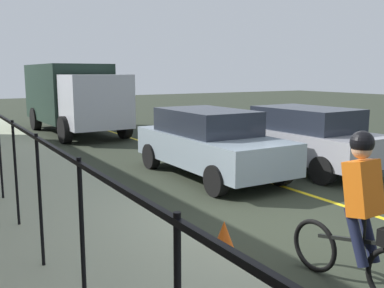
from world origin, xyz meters
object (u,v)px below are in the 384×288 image
at_px(box_truck_background, 73,95).
at_px(cyclist_lead, 360,213).
at_px(parked_sedan_rear, 210,142).
at_px(patrol_sedan, 301,137).
at_px(traffic_cone_near, 224,239).

bearing_deg(box_truck_background, cyclist_lead, -5.46).
xyz_separation_m(cyclist_lead, parked_sedan_rear, (5.52, -1.65, -0.09)).
distance_m(patrol_sedan, traffic_cone_near, 5.96).
relative_size(cyclist_lead, parked_sedan_rear, 0.41).
relative_size(cyclist_lead, box_truck_background, 0.27).
bearing_deg(patrol_sedan, cyclist_lead, 138.24).
bearing_deg(parked_sedan_rear, traffic_cone_near, -30.62).
bearing_deg(box_truck_background, parked_sedan_rear, 2.36).
xyz_separation_m(parked_sedan_rear, traffic_cone_near, (-3.97, 2.37, -0.58)).
height_order(cyclist_lead, box_truck_background, box_truck_background).
relative_size(parked_sedan_rear, traffic_cone_near, 9.06).
relative_size(patrol_sedan, box_truck_background, 0.66).
bearing_deg(patrol_sedan, parked_sedan_rear, 75.61).
relative_size(parked_sedan_rear, box_truck_background, 0.65).
relative_size(patrol_sedan, traffic_cone_near, 9.18).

